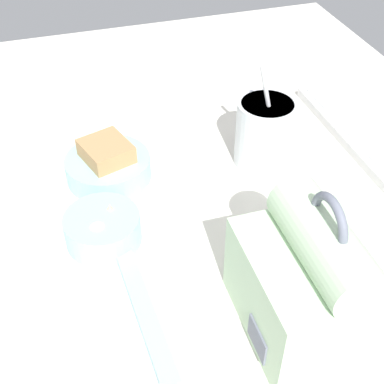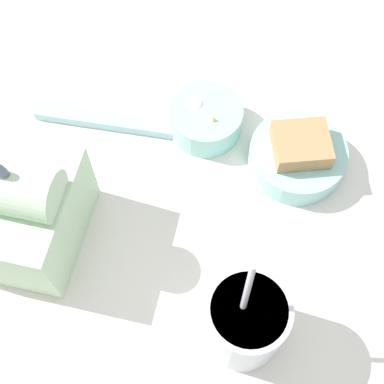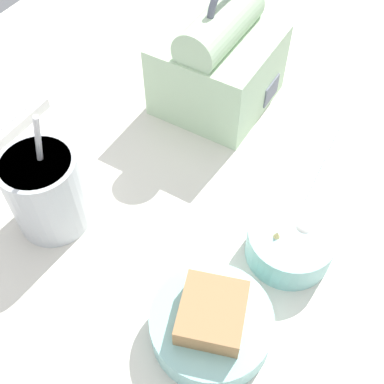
{
  "view_description": "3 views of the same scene",
  "coord_description": "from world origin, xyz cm",
  "px_view_note": "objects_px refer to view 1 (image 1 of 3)",
  "views": [
    {
      "loc": [
        58.13,
        -20.11,
        58.32
      ],
      "look_at": [
        1.39,
        -2.61,
        7.0
      ],
      "focal_mm": 50.0,
      "sensor_mm": 36.0,
      "label": 1
    },
    {
      "loc": [
        -5.68,
        28.78,
        70.43
      ],
      "look_at": [
        1.39,
        -2.61,
        7.0
      ],
      "focal_mm": 50.0,
      "sensor_mm": 36.0,
      "label": 2
    },
    {
      "loc": [
        -31.15,
        -21.81,
        56.13
      ],
      "look_at": [
        1.39,
        -2.61,
        7.0
      ],
      "focal_mm": 45.0,
      "sensor_mm": 36.0,
      "label": 3
    }
  ],
  "objects_px": {
    "bento_bowl_snacks": "(103,228)",
    "chopstick_case": "(145,312)",
    "keyboard": "(374,132)",
    "lunch_bag": "(315,280)",
    "bento_bowl_sandwich": "(108,165)",
    "soup_cup": "(265,132)"
  },
  "relations": [
    {
      "from": "lunch_bag",
      "to": "bento_bowl_snacks",
      "type": "distance_m",
      "value": 0.31
    },
    {
      "from": "lunch_bag",
      "to": "bento_bowl_snacks",
      "type": "bearing_deg",
      "value": -133.89
    },
    {
      "from": "soup_cup",
      "to": "bento_bowl_snacks",
      "type": "relative_size",
      "value": 1.76
    },
    {
      "from": "bento_bowl_snacks",
      "to": "keyboard",
      "type": "bearing_deg",
      "value": 102.57
    },
    {
      "from": "bento_bowl_sandwich",
      "to": "chopstick_case",
      "type": "distance_m",
      "value": 0.29
    },
    {
      "from": "lunch_bag",
      "to": "soup_cup",
      "type": "height_order",
      "value": "lunch_bag"
    },
    {
      "from": "soup_cup",
      "to": "bento_bowl_snacks",
      "type": "bearing_deg",
      "value": -69.71
    },
    {
      "from": "bento_bowl_sandwich",
      "to": "lunch_bag",
      "type": "bearing_deg",
      "value": 27.86
    },
    {
      "from": "chopstick_case",
      "to": "bento_bowl_snacks",
      "type": "bearing_deg",
      "value": -170.31
    },
    {
      "from": "chopstick_case",
      "to": "keyboard",
      "type": "bearing_deg",
      "value": 118.18
    },
    {
      "from": "bento_bowl_snacks",
      "to": "chopstick_case",
      "type": "bearing_deg",
      "value": 9.69
    },
    {
      "from": "bento_bowl_sandwich",
      "to": "bento_bowl_snacks",
      "type": "relative_size",
      "value": 1.27
    },
    {
      "from": "bento_bowl_snacks",
      "to": "chopstick_case",
      "type": "height_order",
      "value": "bento_bowl_snacks"
    },
    {
      "from": "keyboard",
      "to": "soup_cup",
      "type": "height_order",
      "value": "soup_cup"
    },
    {
      "from": "lunch_bag",
      "to": "soup_cup",
      "type": "xyz_separation_m",
      "value": [
        -0.32,
        0.07,
        -0.01
      ]
    },
    {
      "from": "keyboard",
      "to": "bento_bowl_snacks",
      "type": "height_order",
      "value": "bento_bowl_snacks"
    },
    {
      "from": "bento_bowl_sandwich",
      "to": "keyboard",
      "type": "bearing_deg",
      "value": 86.86
    },
    {
      "from": "keyboard",
      "to": "soup_cup",
      "type": "distance_m",
      "value": 0.23
    },
    {
      "from": "keyboard",
      "to": "soup_cup",
      "type": "relative_size",
      "value": 1.79
    },
    {
      "from": "soup_cup",
      "to": "chopstick_case",
      "type": "xyz_separation_m",
      "value": [
        0.26,
        -0.27,
        -0.05
      ]
    },
    {
      "from": "keyboard",
      "to": "lunch_bag",
      "type": "xyz_separation_m",
      "value": [
        0.33,
        -0.3,
        0.06
      ]
    },
    {
      "from": "keyboard",
      "to": "bento_bowl_snacks",
      "type": "bearing_deg",
      "value": -77.43
    }
  ]
}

